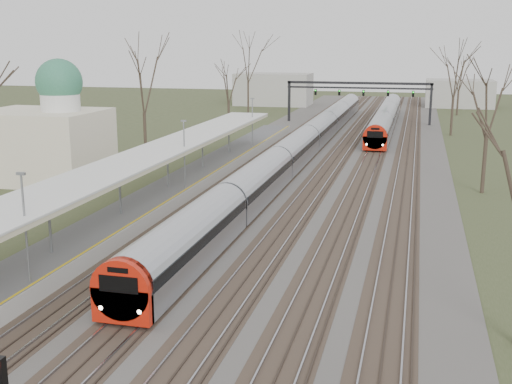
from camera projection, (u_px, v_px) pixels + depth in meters
The scene contains 9 objects.
track_bed at pixel (330, 157), 65.81m from camera, with size 24.00×160.00×0.22m.
platform at pixel (185, 184), 51.40m from camera, with size 3.50×69.00×1.00m, color #9E9B93.
canopy at pixel (162, 150), 46.36m from camera, with size 4.10×50.00×3.11m.
dome_building at pixel (45, 138), 54.16m from camera, with size 10.00×8.00×10.30m.
signal_gantry at pixel (359, 90), 93.04m from camera, with size 21.00×0.59×6.08m.
tree_west_far at pixel (143, 80), 61.51m from camera, with size 5.50×5.50×11.33m.
tree_east_far at pixel (489, 100), 48.63m from camera, with size 5.00×5.00×10.30m.
train_near at pixel (307, 140), 68.26m from camera, with size 2.62×90.21×3.05m.
train_far at pixel (386, 117), 89.45m from camera, with size 2.62×45.21×3.05m.
Camera 1 is at (8.77, -9.80, 11.47)m, focal length 45.00 mm.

